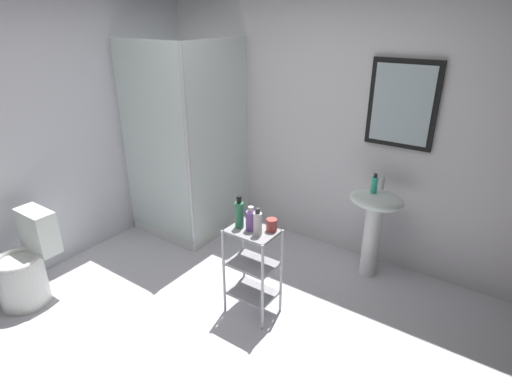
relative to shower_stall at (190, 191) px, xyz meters
name	(u,v)px	position (x,y,z in m)	size (l,w,h in m)	color
ground_plane	(201,342)	(1.22, -1.23, -0.47)	(4.20, 4.20, 0.02)	silver
wall_back	(325,123)	(1.23, 0.62, 0.79)	(4.20, 0.14, 2.50)	silver
wall_left	(30,136)	(-0.63, -1.23, 0.79)	(0.10, 4.20, 2.50)	silver
shower_stall	(190,191)	(0.00, 0.00, 0.00)	(0.92, 0.92, 2.00)	white
pedestal_sink	(374,217)	(1.91, 0.29, 0.12)	(0.46, 0.37, 0.81)	white
sink_faucet	(383,183)	(1.91, 0.41, 0.40)	(0.03, 0.03, 0.10)	silver
toilet	(26,267)	(-0.26, -1.66, -0.15)	(0.37, 0.49, 0.76)	white
storage_cart	(253,265)	(1.34, -0.74, -0.03)	(0.38, 0.28, 0.74)	silver
hand_soap_bottle	(374,184)	(1.88, 0.28, 0.42)	(0.05, 0.05, 0.17)	#2DBC99
body_wash_bottle_green	(239,214)	(1.23, -0.75, 0.39)	(0.06, 0.06, 0.25)	#388F5F
conditioner_bottle_purple	(251,220)	(1.33, -0.73, 0.36)	(0.08, 0.08, 0.19)	#8054A5
lotion_bottle_white	(258,223)	(1.41, -0.76, 0.37)	(0.06, 0.06, 0.21)	white
rinse_cup	(272,225)	(1.46, -0.66, 0.32)	(0.08, 0.08, 0.09)	#B24742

